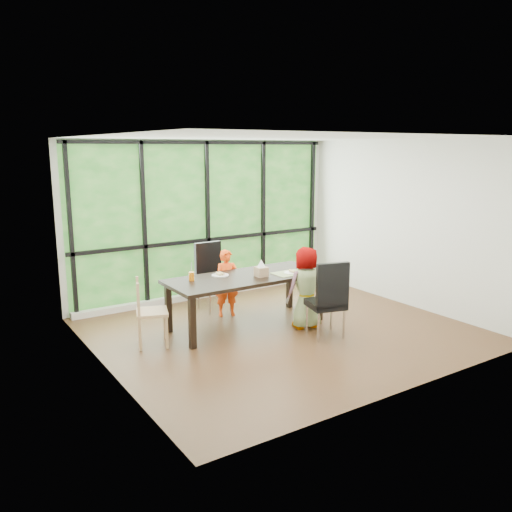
% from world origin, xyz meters
% --- Properties ---
extents(ground, '(5.00, 5.00, 0.00)m').
position_xyz_m(ground, '(0.00, 0.00, 0.00)').
color(ground, black).
rests_on(ground, ground).
extents(back_wall, '(5.00, 0.00, 5.00)m').
position_xyz_m(back_wall, '(0.00, 2.25, 1.35)').
color(back_wall, silver).
rests_on(back_wall, ground).
extents(foliage_backdrop, '(4.80, 0.02, 2.65)m').
position_xyz_m(foliage_backdrop, '(0.00, 2.23, 1.35)').
color(foliage_backdrop, '#195419').
rests_on(foliage_backdrop, back_wall).
extents(window_mullions, '(4.80, 0.06, 2.65)m').
position_xyz_m(window_mullions, '(0.00, 2.19, 1.35)').
color(window_mullions, black).
rests_on(window_mullions, back_wall).
extents(window_sill, '(4.80, 0.12, 0.10)m').
position_xyz_m(window_sill, '(0.00, 2.15, 0.05)').
color(window_sill, silver).
rests_on(window_sill, ground).
extents(dining_table, '(2.39, 1.12, 0.75)m').
position_xyz_m(dining_table, '(-0.30, 0.47, 0.38)').
color(dining_table, black).
rests_on(dining_table, ground).
extents(chair_window_leather, '(0.47, 0.47, 1.08)m').
position_xyz_m(chair_window_leather, '(-0.32, 1.40, 0.54)').
color(chair_window_leather, black).
rests_on(chair_window_leather, ground).
extents(chair_interior_leather, '(0.56, 0.56, 1.08)m').
position_xyz_m(chair_interior_leather, '(0.38, -0.49, 0.54)').
color(chair_interior_leather, black).
rests_on(chair_interior_leather, ground).
extents(chair_end_beech, '(0.52, 0.53, 0.90)m').
position_xyz_m(chair_end_beech, '(-1.74, 0.50, 0.45)').
color(chair_end_beech, '#AB8058').
rests_on(chair_end_beech, ground).
extents(child_toddler, '(0.44, 0.35, 1.04)m').
position_xyz_m(child_toddler, '(-0.30, 1.05, 0.52)').
color(child_toddler, '#FA470F').
rests_on(child_toddler, ground).
extents(child_older, '(0.63, 0.47, 1.19)m').
position_xyz_m(child_older, '(0.39, -0.06, 0.59)').
color(child_older, gray).
rests_on(child_older, ground).
extents(placemat, '(0.46, 0.34, 0.01)m').
position_xyz_m(placemat, '(0.31, 0.26, 0.75)').
color(placemat, tan).
rests_on(placemat, dining_table).
extents(plate_far, '(0.25, 0.25, 0.02)m').
position_xyz_m(plate_far, '(-0.61, 0.69, 0.76)').
color(plate_far, white).
rests_on(plate_far, dining_table).
extents(plate_near, '(0.23, 0.23, 0.01)m').
position_xyz_m(plate_near, '(0.35, 0.25, 0.76)').
color(plate_near, white).
rests_on(plate_near, dining_table).
extents(orange_cup, '(0.08, 0.08, 0.12)m').
position_xyz_m(orange_cup, '(-1.08, 0.66, 0.81)').
color(orange_cup, orange).
rests_on(orange_cup, dining_table).
extents(green_cup, '(0.08, 0.08, 0.13)m').
position_xyz_m(green_cup, '(0.66, 0.21, 0.82)').
color(green_cup, green).
rests_on(green_cup, dining_table).
extents(tissue_box, '(0.16, 0.16, 0.14)m').
position_xyz_m(tissue_box, '(-0.13, 0.34, 0.82)').
color(tissue_box, tan).
rests_on(tissue_box, dining_table).
extents(crepe_rolls_far, '(0.10, 0.12, 0.04)m').
position_xyz_m(crepe_rolls_far, '(-0.61, 0.69, 0.78)').
color(crepe_rolls_far, tan).
rests_on(crepe_rolls_far, plate_far).
extents(crepe_rolls_near, '(0.05, 0.12, 0.04)m').
position_xyz_m(crepe_rolls_near, '(0.35, 0.25, 0.78)').
color(crepe_rolls_near, tan).
rests_on(crepe_rolls_near, plate_near).
extents(straw_white, '(0.01, 0.04, 0.20)m').
position_xyz_m(straw_white, '(-1.08, 0.66, 0.91)').
color(straw_white, white).
rests_on(straw_white, orange_cup).
extents(straw_pink, '(0.01, 0.04, 0.20)m').
position_xyz_m(straw_pink, '(0.66, 0.21, 0.92)').
color(straw_pink, pink).
rests_on(straw_pink, green_cup).
extents(tissue, '(0.12, 0.12, 0.11)m').
position_xyz_m(tissue, '(-0.13, 0.34, 0.94)').
color(tissue, white).
rests_on(tissue, tissue_box).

